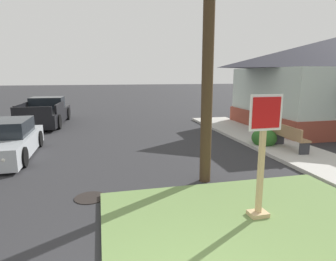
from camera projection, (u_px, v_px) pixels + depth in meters
grass_corner_patch at (269, 238)px, 4.88m from camera, size 5.52×4.97×0.08m
sidewalk_strip at (301, 155)px, 9.86m from camera, size 2.20×17.11×0.12m
stop_sign at (262, 161)px, 5.34m from camera, size 0.66×0.29×2.34m
manhole_cover at (90, 198)px, 6.55m from camera, size 0.70×0.70×0.02m
parked_sedan_silver at (6, 141)px, 9.74m from camera, size 1.85×4.23×1.25m
pickup_truck_black at (45, 113)px, 16.18m from camera, size 2.30×5.51×1.48m
street_bench at (290, 136)px, 10.30m from camera, size 0.49×1.67×0.85m
shrub_by_curb at (264, 138)px, 11.07m from camera, size 0.94×0.94×0.74m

